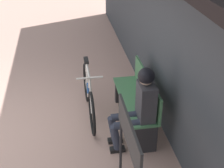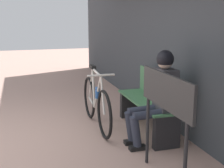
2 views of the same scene
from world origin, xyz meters
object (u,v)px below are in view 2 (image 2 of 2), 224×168
at_px(bicycle, 96,103).
at_px(person_seated, 158,92).
at_px(park_bench_near, 150,104).
at_px(signboard, 166,100).

height_order(bicycle, person_seated, person_seated).
bearing_deg(park_bench_near, person_seated, -12.17).
relative_size(bicycle, person_seated, 1.30).
bearing_deg(person_seated, park_bench_near, 167.83).
bearing_deg(bicycle, park_bench_near, 63.00).
bearing_deg(person_seated, bicycle, -145.03).
bearing_deg(signboard, park_bench_near, 162.20).
relative_size(park_bench_near, signboard, 1.26).
bearing_deg(park_bench_near, bicycle, -117.00).
distance_m(person_seated, signboard, 0.97).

